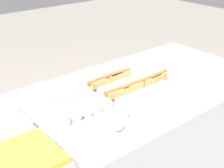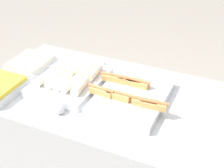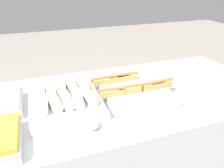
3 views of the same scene
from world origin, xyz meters
TOP-DOWN VIEW (x-y plane):
  - counter at (0.00, 0.00)m, footprint 1.77×0.84m
  - tray_hotdogs at (0.00, -0.00)m, footprint 0.46×0.49m
  - tray_wraps at (-0.39, -0.00)m, footprint 0.37×0.47m
  - serving_spoon_near at (-0.32, -0.27)m, footprint 0.27×0.05m
  - serving_spoon_far at (-0.32, 0.27)m, footprint 0.25×0.05m

SIDE VIEW (x-z plane):
  - counter at x=0.00m, z-range 0.00..0.87m
  - serving_spoon_near at x=-0.32m, z-range 0.86..0.92m
  - serving_spoon_far at x=-0.32m, z-range 0.86..0.92m
  - tray_hotdogs at x=0.00m, z-range 0.85..0.95m
  - tray_wraps at x=-0.39m, z-range 0.86..0.96m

